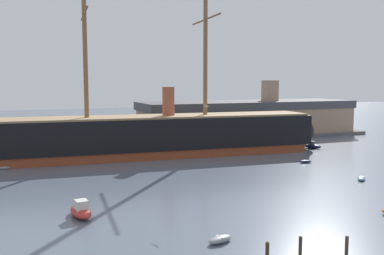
{
  "coord_description": "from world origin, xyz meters",
  "views": [
    {
      "loc": [
        -25.32,
        -19.22,
        13.78
      ],
      "look_at": [
        -1.58,
        39.72,
        6.86
      ],
      "focal_mm": 39.86,
      "sensor_mm": 36.0,
      "label": 1
    }
  ],
  "objects_px": {
    "motorboat_mid_left": "(81,211)",
    "dockside_warehouse_right": "(248,119)",
    "mooring_piling_left_pair": "(300,252)",
    "mooring_piling_right_pair": "(347,247)",
    "dinghy_distant_centre": "(176,146)",
    "dinghy_foreground_left": "(220,239)",
    "seagull_in_flight": "(208,106)",
    "mooring_piling_nearest": "(267,254)",
    "dinghy_mid_right": "(361,178)",
    "motorboat_far_right": "(312,146)",
    "dinghy_far_left": "(5,168)",
    "tall_ship": "(149,135)",
    "dinghy_alongside_stern": "(305,161)"
  },
  "relations": [
    {
      "from": "motorboat_mid_left",
      "to": "dockside_warehouse_right",
      "type": "bearing_deg",
      "value": 46.5
    },
    {
      "from": "mooring_piling_left_pair",
      "to": "mooring_piling_right_pair",
      "type": "distance_m",
      "value": 4.32
    },
    {
      "from": "dinghy_distant_centre",
      "to": "dinghy_foreground_left",
      "type": "bearing_deg",
      "value": -105.65
    },
    {
      "from": "seagull_in_flight",
      "to": "mooring_piling_nearest",
      "type": "bearing_deg",
      "value": -101.14
    },
    {
      "from": "mooring_piling_right_pair",
      "to": "dockside_warehouse_right",
      "type": "xyz_separation_m",
      "value": [
        30.08,
        68.76,
        3.47
      ]
    },
    {
      "from": "dinghy_mid_right",
      "to": "mooring_piling_left_pair",
      "type": "xyz_separation_m",
      "value": [
        -24.99,
        -20.09,
        0.9
      ]
    },
    {
      "from": "motorboat_far_right",
      "to": "mooring_piling_left_pair",
      "type": "bearing_deg",
      "value": -128.54
    },
    {
      "from": "dockside_warehouse_right",
      "to": "seagull_in_flight",
      "type": "height_order",
      "value": "dockside_warehouse_right"
    },
    {
      "from": "dinghy_mid_right",
      "to": "dinghy_far_left",
      "type": "distance_m",
      "value": 53.8
    },
    {
      "from": "seagull_in_flight",
      "to": "motorboat_mid_left",
      "type": "bearing_deg",
      "value": -170.36
    },
    {
      "from": "dinghy_mid_right",
      "to": "mooring_piling_nearest",
      "type": "xyz_separation_m",
      "value": [
        -27.2,
        -19.08,
        0.67
      ]
    },
    {
      "from": "motorboat_far_right",
      "to": "seagull_in_flight",
      "type": "relative_size",
      "value": 3.53
    },
    {
      "from": "tall_ship",
      "to": "dinghy_far_left",
      "type": "distance_m",
      "value": 24.75
    },
    {
      "from": "dockside_warehouse_right",
      "to": "tall_ship",
      "type": "bearing_deg",
      "value": -148.87
    },
    {
      "from": "dinghy_alongside_stern",
      "to": "mooring_piling_right_pair",
      "type": "bearing_deg",
      "value": -122.34
    },
    {
      "from": "motorboat_mid_left",
      "to": "dockside_warehouse_right",
      "type": "xyz_separation_m",
      "value": [
        47.94,
        50.52,
        3.73
      ]
    },
    {
      "from": "dinghy_far_left",
      "to": "dinghy_distant_centre",
      "type": "bearing_deg",
      "value": 17.21
    },
    {
      "from": "dinghy_mid_right",
      "to": "motorboat_far_right",
      "type": "xyz_separation_m",
      "value": [
        11.78,
        26.06,
        0.24
      ]
    },
    {
      "from": "dinghy_alongside_stern",
      "to": "dinghy_distant_centre",
      "type": "relative_size",
      "value": 0.79
    },
    {
      "from": "dinghy_mid_right",
      "to": "dinghy_far_left",
      "type": "height_order",
      "value": "dinghy_mid_right"
    },
    {
      "from": "dockside_warehouse_right",
      "to": "motorboat_far_right",
      "type": "bearing_deg",
      "value": -83.96
    },
    {
      "from": "dinghy_foreground_left",
      "to": "dinghy_distant_centre",
      "type": "bearing_deg",
      "value": 74.35
    },
    {
      "from": "mooring_piling_right_pair",
      "to": "dinghy_distant_centre",
      "type": "bearing_deg",
      "value": 83.59
    },
    {
      "from": "tall_ship",
      "to": "dockside_warehouse_right",
      "type": "relative_size",
      "value": 1.27
    },
    {
      "from": "dinghy_foreground_left",
      "to": "mooring_piling_nearest",
      "type": "distance_m",
      "value": 5.76
    },
    {
      "from": "motorboat_mid_left",
      "to": "motorboat_far_right",
      "type": "distance_m",
      "value": 57.58
    },
    {
      "from": "dinghy_distant_centre",
      "to": "mooring_piling_left_pair",
      "type": "distance_m",
      "value": 58.04
    },
    {
      "from": "dinghy_foreground_left",
      "to": "dinghy_far_left",
      "type": "bearing_deg",
      "value": 114.19
    },
    {
      "from": "dinghy_foreground_left",
      "to": "mooring_piling_left_pair",
      "type": "distance_m",
      "value": 7.48
    },
    {
      "from": "dinghy_foreground_left",
      "to": "seagull_in_flight",
      "type": "bearing_deg",
      "value": 70.22
    },
    {
      "from": "dinghy_foreground_left",
      "to": "motorboat_mid_left",
      "type": "distance_m",
      "value": 15.39
    },
    {
      "from": "tall_ship",
      "to": "dinghy_mid_right",
      "type": "bearing_deg",
      "value": -53.02
    },
    {
      "from": "tall_ship",
      "to": "seagull_in_flight",
      "type": "height_order",
      "value": "tall_ship"
    },
    {
      "from": "mooring_piling_left_pair",
      "to": "dinghy_mid_right",
      "type": "bearing_deg",
      "value": 38.8
    },
    {
      "from": "motorboat_mid_left",
      "to": "mooring_piling_nearest",
      "type": "bearing_deg",
      "value": -56.55
    },
    {
      "from": "dinghy_far_left",
      "to": "motorboat_far_right",
      "type": "relative_size",
      "value": 0.53
    },
    {
      "from": "seagull_in_flight",
      "to": "mooring_piling_right_pair",
      "type": "bearing_deg",
      "value": -82.82
    },
    {
      "from": "dinghy_far_left",
      "to": "motorboat_far_right",
      "type": "xyz_separation_m",
      "value": [
        58.34,
        -0.88,
        0.28
      ]
    },
    {
      "from": "motorboat_far_right",
      "to": "mooring_piling_right_pair",
      "type": "distance_m",
      "value": 56.48
    },
    {
      "from": "tall_ship",
      "to": "dockside_warehouse_right",
      "type": "bearing_deg",
      "value": 31.13
    },
    {
      "from": "dinghy_alongside_stern",
      "to": "seagull_in_flight",
      "type": "bearing_deg",
      "value": -151.92
    },
    {
      "from": "motorboat_mid_left",
      "to": "dinghy_alongside_stern",
      "type": "bearing_deg",
      "value": 21.4
    },
    {
      "from": "dinghy_alongside_stern",
      "to": "dinghy_mid_right",
      "type": "bearing_deg",
      "value": -92.41
    },
    {
      "from": "dinghy_far_left",
      "to": "seagull_in_flight",
      "type": "height_order",
      "value": "seagull_in_flight"
    },
    {
      "from": "dinghy_foreground_left",
      "to": "dinghy_mid_right",
      "type": "height_order",
      "value": "dinghy_foreground_left"
    },
    {
      "from": "motorboat_mid_left",
      "to": "dinghy_mid_right",
      "type": "xyz_separation_m",
      "value": [
        38.54,
        1.91,
        -0.37
      ]
    },
    {
      "from": "dinghy_mid_right",
      "to": "dinghy_distant_centre",
      "type": "bearing_deg",
      "value": 111.13
    },
    {
      "from": "motorboat_mid_left",
      "to": "dinghy_mid_right",
      "type": "height_order",
      "value": "motorboat_mid_left"
    },
    {
      "from": "dinghy_mid_right",
      "to": "dinghy_foreground_left",
      "type": "bearing_deg",
      "value": -154.6
    },
    {
      "from": "motorboat_mid_left",
      "to": "seagull_in_flight",
      "type": "distance_m",
      "value": 18.51
    }
  ]
}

